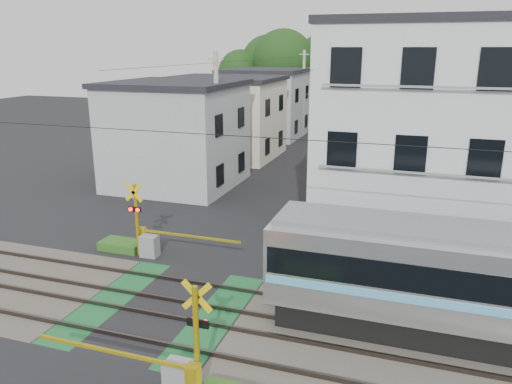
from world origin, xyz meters
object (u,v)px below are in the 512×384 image
(crossing_signal_near, at_px, (181,371))
(crossing_signal_far, at_px, (148,239))
(apartment_block, at_px, (445,134))
(pedestrian, at_px, (314,144))

(crossing_signal_near, xyz_separation_m, crossing_signal_far, (-5.17, 7.31, 0.00))
(crossing_signal_near, distance_m, apartment_block, 14.95)
(apartment_block, bearing_deg, crossing_signal_near, -114.22)
(apartment_block, relative_size, pedestrian, 5.69)
(apartment_block, bearing_deg, pedestrian, 119.46)
(pedestrian, bearing_deg, crossing_signal_near, 100.55)
(crossing_signal_near, xyz_separation_m, apartment_block, (5.91, 13.15, 3.94))
(apartment_block, bearing_deg, crossing_signal_far, -152.22)
(crossing_signal_far, relative_size, pedestrian, 2.64)
(crossing_signal_far, distance_m, apartment_block, 13.14)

